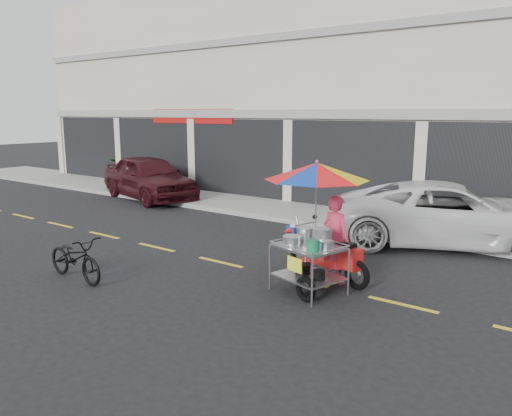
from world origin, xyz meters
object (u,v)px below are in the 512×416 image
Objects in this scene: white_pickup at (450,214)px; near_bicycle at (75,258)px; food_vendor_rig at (322,208)px; maroon_sedan at (149,177)px.

near_bicycle is at bearing 119.68° from white_pickup.
maroon_sedan is at bearing 170.09° from food_vendor_rig.
maroon_sedan reaches higher than near_bicycle.
maroon_sedan is 0.87× the size of white_pickup.
food_vendor_rig is at bearing -99.91° from maroon_sedan.
white_pickup reaches higher than near_bicycle.
maroon_sedan is 9.05m from near_bicycle.
food_vendor_rig is (9.75, -4.56, 0.68)m from maroon_sedan.
near_bicycle is 4.76m from food_vendor_rig.
near_bicycle is 0.69× the size of food_vendor_rig.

